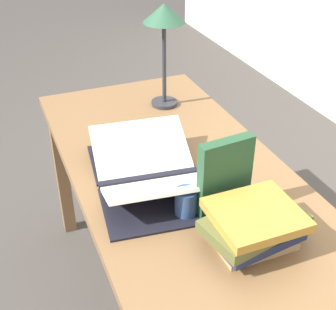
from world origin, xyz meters
TOP-DOWN VIEW (x-y plane):
  - reading_desk at (0.00, 0.00)m, footprint 1.58×0.73m
  - open_book at (0.02, -0.12)m, footprint 0.58×0.42m
  - book_stack_tall at (0.42, 0.04)m, footprint 0.22×0.31m
  - book_standing_upright at (0.26, 0.03)m, footprint 0.05×0.18m
  - reading_lamp at (-0.50, 0.14)m, footprint 0.17×0.17m
  - coffee_mug at (0.23, -0.08)m, footprint 0.10×0.07m

SIDE VIEW (x-z plane):
  - reading_desk at x=0.00m, z-range 0.29..1.05m
  - open_book at x=0.02m, z-range 0.74..0.85m
  - coffee_mug at x=0.23m, z-range 0.76..0.86m
  - book_stack_tall at x=0.42m, z-range 0.77..0.89m
  - book_standing_upright at x=0.26m, z-range 0.76..1.02m
  - reading_lamp at x=-0.50m, z-range 0.91..1.35m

